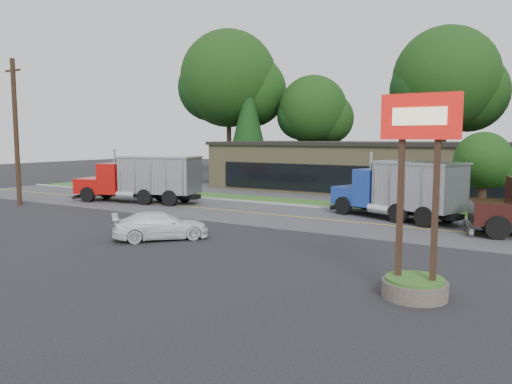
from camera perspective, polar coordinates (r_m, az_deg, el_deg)
ground at (r=22.64m, az=-7.52°, el=-5.79°), size 140.00×140.00×0.00m
road at (r=30.04m, az=3.38°, el=-2.75°), size 60.00×8.00×0.02m
center_line at (r=30.04m, az=3.38°, el=-2.75°), size 60.00×0.12×0.01m
curb at (r=33.76m, az=6.75°, el=-1.78°), size 60.00×0.30×0.12m
grass_verge at (r=35.38m, az=7.98°, el=-1.43°), size 60.00×3.40×0.03m
far_parking at (r=39.98m, az=10.86°, el=-0.59°), size 60.00×7.00×0.02m
strip_mall at (r=44.87m, az=16.03°, el=2.58°), size 32.00×12.00×4.00m
utility_pole at (r=38.09m, az=-25.74°, el=6.24°), size 1.60×0.32×10.00m
bilo_sign at (r=15.30m, az=17.88°, el=-4.15°), size 2.20×1.90×5.95m
tree_far_a at (r=60.11m, az=-2.91°, el=12.28°), size 12.07×11.36×17.22m
tree_far_b at (r=56.60m, az=6.68°, el=8.94°), size 8.10×7.63×11.56m
tree_far_c at (r=52.46m, az=21.06°, el=11.40°), size 10.72×10.09×15.29m
evergreen_left at (r=55.91m, az=-0.89°, el=7.86°), size 5.00×5.00×11.36m
tree_verge at (r=32.47m, az=24.60°, el=3.04°), size 3.53×3.32×5.04m
dump_truck_red at (r=36.75m, az=-12.67°, el=1.61°), size 9.66×4.56×3.36m
dump_truck_blue at (r=29.52m, az=16.36°, el=0.37°), size 8.18×4.95×3.36m
rally_car at (r=23.57m, az=-10.82°, el=-3.79°), size 4.20×4.46×1.27m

